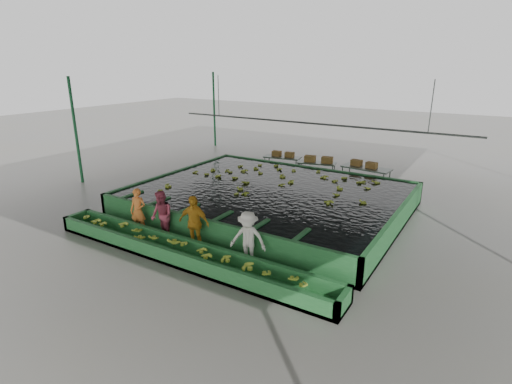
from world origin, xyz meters
The scene contains 21 objects.
ground centered at (0.00, 0.00, 0.00)m, with size 80.00×80.00×0.00m, color slate.
shed_roof centered at (0.00, 0.00, 5.00)m, with size 20.00×22.00×0.04m, color gray.
shed_posts centered at (0.00, 0.00, 2.50)m, with size 20.00×22.00×5.00m, color #1B5C31, non-canonical shape.
flotation_tank centered at (0.00, 1.50, 0.45)m, with size 10.00×8.00×0.90m, color #24652F, non-canonical shape.
tank_water centered at (0.00, 1.50, 0.85)m, with size 9.70×7.70×0.00m, color black.
sorting_trough centered at (0.00, -3.60, 0.25)m, with size 10.00×1.00×0.50m, color #24652F, non-canonical shape.
cableway_rail centered at (0.00, 5.00, 3.00)m, with size 0.08×0.08×14.00m, color #59605B.
rail_hanger_left centered at (-5.00, 5.00, 4.00)m, with size 0.04×0.04×2.00m, color #59605B.
rail_hanger_right centered at (5.00, 5.00, 4.00)m, with size 0.04×0.04×2.00m, color #59605B.
worker_a centered at (-2.67, -2.80, 0.78)m, with size 0.57×0.38×1.56m, color orange.
worker_b centered at (-1.57, -2.80, 0.83)m, with size 0.80×0.63×1.65m, color #A63B4F.
worker_c centered at (-0.21, -2.80, 0.88)m, with size 1.03×0.43×1.76m, color orange.
worker_d centered at (1.77, -2.80, 0.82)m, with size 1.06×0.61×1.63m, color beige.
packing_table_left centered at (-2.22, 6.72, 0.43)m, with size 1.90×0.76×0.87m, color #59605B, non-canonical shape.
packing_table_mid centered at (-0.19, 6.58, 0.43)m, with size 1.87×0.75×0.85m, color #59605B, non-canonical shape.
packing_table_right centered at (2.38, 6.29, 0.50)m, with size 2.20×0.88×1.00m, color #59605B, non-canonical shape.
box_stack_left centered at (-2.21, 6.80, 0.87)m, with size 1.19×0.33×0.26m, color brown, non-canonical shape.
box_stack_mid centered at (-0.13, 6.62, 0.85)m, with size 1.40×0.39×0.30m, color brown, non-canonical shape.
box_stack_right centered at (2.23, 6.36, 1.00)m, with size 1.23×0.34×0.27m, color brown, non-canonical shape.
floating_bananas centered at (0.00, 2.30, 0.85)m, with size 8.23×5.61×0.11m, color #9BB02D, non-canonical shape.
trough_bananas centered at (0.00, -3.60, 0.40)m, with size 9.04×0.60×0.12m, color #9BB02D, non-canonical shape.
Camera 1 is at (7.41, -11.48, 5.57)m, focal length 28.00 mm.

